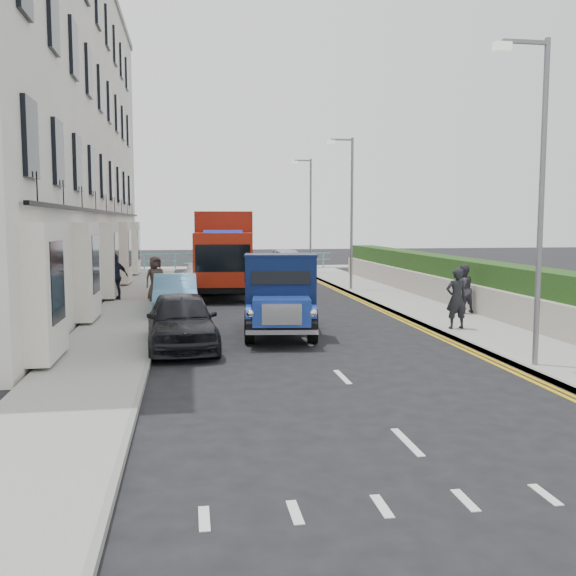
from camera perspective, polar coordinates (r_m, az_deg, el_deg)
The scene contains 22 objects.
ground at distance 15.39m, azimuth 3.09°, elevation -6.15°, with size 120.00×120.00×0.00m, color black.
pavement_west at distance 24.02m, azimuth -13.73°, elevation -1.80°, with size 2.40×38.00×0.12m, color gray.
pavement_east at distance 25.37m, azimuth 10.63°, elevation -1.33°, with size 2.60×38.00×0.12m, color gray.
promenade at distance 43.95m, azimuth -4.75°, elevation 1.78°, with size 30.00×2.50×0.12m, color gray.
sea_plane at distance 74.86m, azimuth -6.46°, elevation 3.42°, with size 120.00×120.00×0.00m, color slate.
terrace_west at distance 28.71m, azimuth -22.15°, elevation 13.40°, with size 6.31×30.20×14.25m.
garden_east at distance 25.98m, azimuth 14.64°, elevation 0.61°, with size 1.45×28.00×1.75m.
seafront_railing at distance 43.11m, azimuth -4.68°, elevation 2.39°, with size 13.00×0.08×1.11m.
lamp_near at distance 14.69m, azimuth 21.23°, elevation 8.57°, with size 1.23×0.18×7.00m.
lamp_mid at distance 29.64m, azimuth 5.46°, elevation 7.40°, with size 1.23×0.18×7.00m.
lamp_far at distance 39.41m, azimuth 1.85°, elevation 7.05°, with size 1.23×0.18×7.00m.
bedford_lorry at distance 17.72m, azimuth -0.67°, elevation -1.08°, with size 2.47×5.04×2.30m.
red_lorry at distance 28.41m, azimuth -5.65°, elevation 3.31°, with size 2.86×7.10×3.64m.
parked_car_front at distance 16.48m, azimuth -9.46°, elevation -2.87°, with size 1.71×4.24×1.44m, color black.
parked_car_mid at distance 22.71m, azimuth -9.99°, elevation -0.55°, with size 1.46×4.20×1.38m, color #66A9DA.
parked_car_rear at distance 29.85m, azimuth -7.81°, elevation 0.90°, with size 1.77×4.36×1.27m, color #B7B8BC.
seafront_car_left at distance 40.30m, azimuth -5.10°, elevation 2.45°, with size 2.63×5.71×1.59m, color black.
seafront_car_right at distance 40.77m, azimuth -0.06°, elevation 2.49°, with size 1.84×4.58×1.56m, color silver.
pedestrian_east_near at distance 19.19m, azimuth 14.74°, elevation -0.90°, with size 0.64×0.42×1.77m, color black.
pedestrian_east_far at distance 22.55m, azimuth 15.28°, elevation -0.07°, with size 0.80×0.62×1.65m, color #383440.
pedestrian_west_near at distance 26.35m, azimuth -15.08°, elevation 0.99°, with size 1.08×0.45×1.85m, color black.
pedestrian_west_far at distance 25.56m, azimuth -11.69°, elevation 0.81°, with size 0.85×0.56×1.75m, color #3B2F2A.
Camera 1 is at (-3.12, -14.72, 3.21)m, focal length 40.00 mm.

